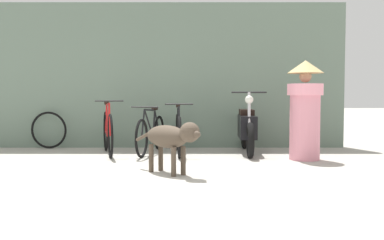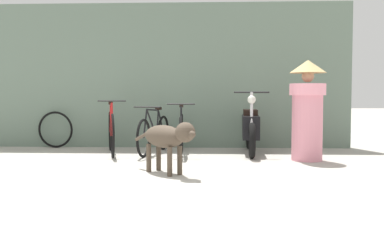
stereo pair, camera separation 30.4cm
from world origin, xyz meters
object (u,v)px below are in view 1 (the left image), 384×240
at_px(bicycle_0, 108,132).
at_px(motorcycle, 247,128).
at_px(stray_dog, 171,137).
at_px(bicycle_2, 178,133).
at_px(spare_tire_left, 48,130).
at_px(bicycle_1, 151,134).
at_px(person_in_robes, 305,107).

relative_size(bicycle_0, motorcycle, 0.88).
bearing_deg(motorcycle, stray_dog, -27.82).
distance_m(bicycle_2, spare_tire_left, 2.61).
relative_size(motorcycle, stray_dog, 1.91).
bearing_deg(stray_dog, bicycle_2, 135.66).
xyz_separation_m(bicycle_0, bicycle_2, (1.20, 0.06, -0.03)).
xyz_separation_m(motorcycle, spare_tire_left, (-3.68, 0.69, -0.08)).
bearing_deg(bicycle_2, bicycle_1, -100.78).
distance_m(bicycle_0, person_in_robes, 3.29).
bearing_deg(bicycle_1, stray_dog, 22.95).
height_order(stray_dog, spare_tire_left, spare_tire_left).
xyz_separation_m(bicycle_0, bicycle_1, (0.73, 0.12, -0.04)).
height_order(bicycle_1, person_in_robes, person_in_robes).
distance_m(bicycle_2, stray_dog, 1.99).
height_order(bicycle_0, bicycle_1, bicycle_0).
bearing_deg(bicycle_1, bicycle_0, -69.84).
relative_size(bicycle_1, person_in_robes, 1.10).
bearing_deg(bicycle_0, bicycle_2, 77.67).
relative_size(motorcycle, person_in_robes, 1.20).
height_order(bicycle_1, stray_dog, bicycle_1).
bearing_deg(bicycle_2, bicycle_0, -90.60).
height_order(bicycle_1, spare_tire_left, bicycle_1).
distance_m(bicycle_0, stray_dog, 2.26).
bearing_deg(motorcycle, bicycle_0, -83.46).
relative_size(bicycle_2, stray_dog, 1.80).
bearing_deg(person_in_robes, spare_tire_left, -62.25).
bearing_deg(spare_tire_left, stray_dog, -48.66).
height_order(bicycle_1, bicycle_2, bicycle_2).
bearing_deg(stray_dog, bicycle_0, 167.84).
relative_size(bicycle_0, stray_dog, 1.69).
bearing_deg(person_in_robes, stray_dog, -11.25).
bearing_deg(motorcycle, spare_tire_left, -98.04).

